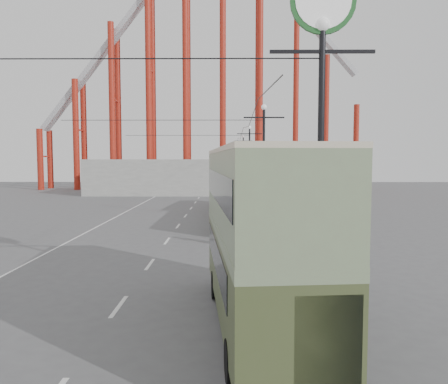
{
  "coord_description": "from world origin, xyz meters",
  "views": [
    {
      "loc": [
        2.7,
        -16.56,
        5.04
      ],
      "look_at": [
        2.51,
        10.45,
        3.0
      ],
      "focal_mm": 35.0,
      "sensor_mm": 36.0,
      "label": 1
    }
  ],
  "objects_px": {
    "single_decker_green": "(238,204)",
    "pedestrian": "(227,228)",
    "single_decker_cream": "(235,191)",
    "lamp_post_near": "(322,66)",
    "double_decker_bus": "(259,228)"
  },
  "relations": [
    {
      "from": "pedestrian",
      "to": "double_decker_bus",
      "type": "bearing_deg",
      "value": 55.48
    },
    {
      "from": "single_decker_green",
      "to": "single_decker_cream",
      "type": "height_order",
      "value": "single_decker_cream"
    },
    {
      "from": "single_decker_green",
      "to": "double_decker_bus",
      "type": "bearing_deg",
      "value": -89.13
    },
    {
      "from": "double_decker_bus",
      "to": "pedestrian",
      "type": "xyz_separation_m",
      "value": [
        -0.95,
        12.47,
        -2.0
      ]
    },
    {
      "from": "single_decker_green",
      "to": "single_decker_cream",
      "type": "xyz_separation_m",
      "value": [
        -0.03,
        11.03,
        0.13
      ]
    },
    {
      "from": "single_decker_green",
      "to": "pedestrian",
      "type": "distance_m",
      "value": 7.34
    },
    {
      "from": "lamp_post_near",
      "to": "single_decker_cream",
      "type": "xyz_separation_m",
      "value": [
        -2.11,
        29.97,
        -6.05
      ]
    },
    {
      "from": "lamp_post_near",
      "to": "pedestrian",
      "type": "bearing_deg",
      "value": 103.93
    },
    {
      "from": "lamp_post_near",
      "to": "single_decker_green",
      "type": "bearing_deg",
      "value": 96.29
    },
    {
      "from": "lamp_post_near",
      "to": "double_decker_bus",
      "type": "height_order",
      "value": "lamp_post_near"
    },
    {
      "from": "lamp_post_near",
      "to": "single_decker_green",
      "type": "xyz_separation_m",
      "value": [
        -2.09,
        18.93,
        -6.18
      ]
    },
    {
      "from": "single_decker_green",
      "to": "pedestrian",
      "type": "bearing_deg",
      "value": -95.89
    },
    {
      "from": "double_decker_bus",
      "to": "single_decker_green",
      "type": "bearing_deg",
      "value": 85.43
    },
    {
      "from": "lamp_post_near",
      "to": "pedestrian",
      "type": "relative_size",
      "value": 5.37
    },
    {
      "from": "single_decker_green",
      "to": "lamp_post_near",
      "type": "bearing_deg",
      "value": -83.26
    }
  ]
}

